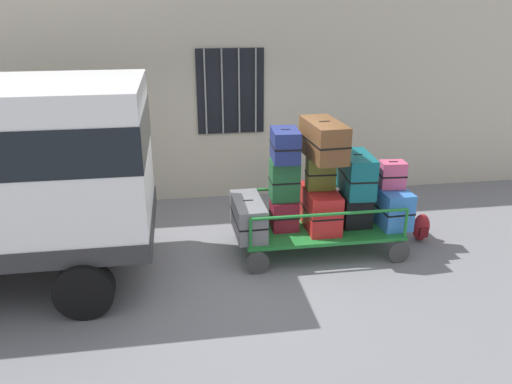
{
  "coord_description": "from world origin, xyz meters",
  "views": [
    {
      "loc": [
        -1.01,
        -6.62,
        3.56
      ],
      "look_at": [
        0.03,
        0.04,
        0.97
      ],
      "focal_mm": 35.56,
      "sensor_mm": 36.0,
      "label": 1
    }
  ],
  "objects_px": {
    "suitcase_midleft_top": "(285,145)",
    "suitcase_right_middle": "(392,175)",
    "backpack": "(421,227)",
    "suitcase_midleft_bottom": "(284,215)",
    "suitcase_midleft_middle": "(284,180)",
    "suitcase_center_top": "(324,140)",
    "suitcase_midright_middle": "(357,174)",
    "suitcase_center_bottom": "(320,208)",
    "suitcase_left_bottom": "(248,216)",
    "suitcase_midright_bottom": "(355,210)",
    "suitcase_center_middle": "(321,173)",
    "luggage_cart": "(319,229)",
    "suitcase_right_bottom": "(388,204)"
  },
  "relations": [
    {
      "from": "suitcase_center_middle",
      "to": "suitcase_right_middle",
      "type": "distance_m",
      "value": 1.08
    },
    {
      "from": "suitcase_midright_bottom",
      "to": "suitcase_midleft_middle",
      "type": "bearing_deg",
      "value": 176.97
    },
    {
      "from": "suitcase_right_bottom",
      "to": "suitcase_right_middle",
      "type": "bearing_deg",
      "value": -90.0
    },
    {
      "from": "suitcase_midright_bottom",
      "to": "suitcase_midright_middle",
      "type": "xyz_separation_m",
      "value": [
        -0.0,
        0.04,
        0.55
      ]
    },
    {
      "from": "suitcase_midleft_bottom",
      "to": "backpack",
      "type": "xyz_separation_m",
      "value": [
        2.2,
        0.02,
        -0.38
      ]
    },
    {
      "from": "backpack",
      "to": "suitcase_center_top",
      "type": "bearing_deg",
      "value": -178.51
    },
    {
      "from": "backpack",
      "to": "suitcase_midleft_middle",
      "type": "bearing_deg",
      "value": 179.81
    },
    {
      "from": "suitcase_center_middle",
      "to": "suitcase_center_top",
      "type": "bearing_deg",
      "value": -90.0
    },
    {
      "from": "suitcase_center_top",
      "to": "suitcase_midright_bottom",
      "type": "distance_m",
      "value": 1.22
    },
    {
      "from": "suitcase_midleft_middle",
      "to": "suitcase_center_top",
      "type": "relative_size",
      "value": 0.6
    },
    {
      "from": "suitcase_left_bottom",
      "to": "suitcase_center_top",
      "type": "xyz_separation_m",
      "value": [
        1.07,
        0.01,
        1.09
      ]
    },
    {
      "from": "suitcase_center_top",
      "to": "backpack",
      "type": "bearing_deg",
      "value": 1.49
    },
    {
      "from": "suitcase_left_bottom",
      "to": "suitcase_right_bottom",
      "type": "height_order",
      "value": "suitcase_right_bottom"
    },
    {
      "from": "suitcase_midleft_middle",
      "to": "suitcase_right_middle",
      "type": "bearing_deg",
      "value": -1.51
    },
    {
      "from": "suitcase_midleft_bottom",
      "to": "suitcase_right_middle",
      "type": "xyz_separation_m",
      "value": [
        1.61,
        -0.01,
        0.54
      ]
    },
    {
      "from": "suitcase_midleft_middle",
      "to": "suitcase_center_top",
      "type": "height_order",
      "value": "suitcase_center_top"
    },
    {
      "from": "suitcase_center_bottom",
      "to": "suitcase_midright_middle",
      "type": "height_order",
      "value": "suitcase_midright_middle"
    },
    {
      "from": "suitcase_right_bottom",
      "to": "backpack",
      "type": "distance_m",
      "value": 0.73
    },
    {
      "from": "suitcase_midright_middle",
      "to": "suitcase_center_bottom",
      "type": "bearing_deg",
      "value": -177.63
    },
    {
      "from": "suitcase_left_bottom",
      "to": "suitcase_center_bottom",
      "type": "distance_m",
      "value": 1.07
    },
    {
      "from": "luggage_cart",
      "to": "suitcase_midleft_top",
      "type": "distance_m",
      "value": 1.43
    },
    {
      "from": "suitcase_center_bottom",
      "to": "suitcase_center_middle",
      "type": "bearing_deg",
      "value": 90.0
    },
    {
      "from": "backpack",
      "to": "suitcase_midleft_top",
      "type": "bearing_deg",
      "value": 179.73
    },
    {
      "from": "suitcase_center_top",
      "to": "backpack",
      "type": "relative_size",
      "value": 2.26
    },
    {
      "from": "suitcase_left_bottom",
      "to": "suitcase_midleft_middle",
      "type": "relative_size",
      "value": 1.65
    },
    {
      "from": "luggage_cart",
      "to": "suitcase_right_middle",
      "type": "height_order",
      "value": "suitcase_right_middle"
    },
    {
      "from": "suitcase_midright_bottom",
      "to": "suitcase_right_middle",
      "type": "height_order",
      "value": "suitcase_right_middle"
    },
    {
      "from": "suitcase_center_bottom",
      "to": "suitcase_midright_bottom",
      "type": "height_order",
      "value": "suitcase_center_bottom"
    },
    {
      "from": "suitcase_midleft_top",
      "to": "suitcase_midright_middle",
      "type": "height_order",
      "value": "suitcase_midleft_top"
    },
    {
      "from": "luggage_cart",
      "to": "suitcase_midleft_top",
      "type": "height_order",
      "value": "suitcase_midleft_top"
    },
    {
      "from": "luggage_cart",
      "to": "suitcase_center_top",
      "type": "distance_m",
      "value": 1.39
    },
    {
      "from": "suitcase_midright_middle",
      "to": "suitcase_right_middle",
      "type": "height_order",
      "value": "suitcase_midright_middle"
    },
    {
      "from": "suitcase_midleft_middle",
      "to": "backpack",
      "type": "height_order",
      "value": "suitcase_midleft_middle"
    },
    {
      "from": "suitcase_left_bottom",
      "to": "suitcase_center_bottom",
      "type": "xyz_separation_m",
      "value": [
        1.07,
        0.03,
        0.04
      ]
    },
    {
      "from": "suitcase_midright_bottom",
      "to": "suitcase_midright_middle",
      "type": "height_order",
      "value": "suitcase_midright_middle"
    },
    {
      "from": "backpack",
      "to": "suitcase_center_middle",
      "type": "bearing_deg",
      "value": 179.24
    },
    {
      "from": "suitcase_midleft_middle",
      "to": "suitcase_midright_bottom",
      "type": "height_order",
      "value": "suitcase_midleft_middle"
    },
    {
      "from": "suitcase_midright_bottom",
      "to": "backpack",
      "type": "relative_size",
      "value": 1.13
    },
    {
      "from": "suitcase_midleft_bottom",
      "to": "suitcase_right_middle",
      "type": "distance_m",
      "value": 1.7
    },
    {
      "from": "suitcase_midleft_top",
      "to": "suitcase_center_top",
      "type": "height_order",
      "value": "suitcase_center_top"
    },
    {
      "from": "suitcase_midleft_bottom",
      "to": "suitcase_midright_bottom",
      "type": "xyz_separation_m",
      "value": [
        1.07,
        -0.03,
        0.02
      ]
    },
    {
      "from": "suitcase_midleft_middle",
      "to": "suitcase_right_bottom",
      "type": "distance_m",
      "value": 1.68
    },
    {
      "from": "suitcase_right_bottom",
      "to": "backpack",
      "type": "xyz_separation_m",
      "value": [
        0.59,
        -0.02,
        -0.43
      ]
    },
    {
      "from": "suitcase_left_bottom",
      "to": "suitcase_center_bottom",
      "type": "height_order",
      "value": "suitcase_center_bottom"
    },
    {
      "from": "suitcase_center_bottom",
      "to": "backpack",
      "type": "bearing_deg",
      "value": 0.95
    },
    {
      "from": "suitcase_midleft_top",
      "to": "suitcase_right_bottom",
      "type": "bearing_deg",
      "value": 0.35
    },
    {
      "from": "suitcase_midleft_top",
      "to": "suitcase_right_middle",
      "type": "bearing_deg",
      "value": -1.62
    },
    {
      "from": "suitcase_midleft_middle",
      "to": "luggage_cart",
      "type": "bearing_deg",
      "value": -2.45
    },
    {
      "from": "suitcase_center_top",
      "to": "backpack",
      "type": "height_order",
      "value": "suitcase_center_top"
    },
    {
      "from": "suitcase_midleft_bottom",
      "to": "suitcase_center_top",
      "type": "distance_m",
      "value": 1.24
    }
  ]
}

